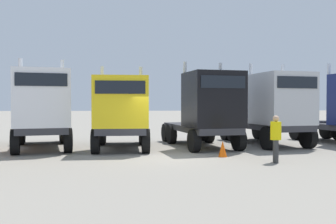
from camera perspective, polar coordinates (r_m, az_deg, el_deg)
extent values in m
plane|color=gray|center=(15.39, -0.69, -6.94)|extent=(200.00, 200.00, 0.00)
cube|color=#333338|center=(19.71, -18.67, -2.24)|extent=(3.53, 6.67, 0.30)
cube|color=white|center=(17.65, -18.74, 2.02)|extent=(2.84, 2.74, 2.58)
cube|color=black|center=(16.52, -18.78, 4.73)|extent=(2.06, 0.50, 0.55)
cylinder|color=silver|center=(18.96, -15.85, 2.90)|extent=(0.22, 0.22, 3.18)
cylinder|color=silver|center=(18.97, -21.60, 2.85)|extent=(0.22, 0.22, 3.18)
cylinder|color=#333338|center=(21.10, -18.66, -1.44)|extent=(1.31, 1.31, 0.12)
cylinder|color=black|center=(17.31, -15.05, -4.21)|extent=(0.58, 1.16, 1.11)
cylinder|color=black|center=(17.33, -22.35, -4.26)|extent=(0.58, 1.16, 1.11)
cylinder|color=black|center=(21.33, -15.69, -3.19)|extent=(0.58, 1.16, 1.11)
cylinder|color=black|center=(21.35, -21.60, -3.23)|extent=(0.58, 1.16, 1.11)
cylinder|color=black|center=(22.43, -15.82, -2.97)|extent=(0.58, 1.16, 1.11)
cylinder|color=black|center=(22.44, -21.45, -3.01)|extent=(0.58, 1.16, 1.11)
cube|color=#333338|center=(18.69, -7.10, -2.44)|extent=(2.23, 5.72, 0.30)
cube|color=yellow|center=(17.08, -7.21, 1.53)|extent=(2.41, 2.58, 2.28)
cube|color=black|center=(15.80, -7.31, 3.78)|extent=(2.10, 0.05, 0.55)
cylinder|color=silver|center=(18.53, -4.18, 2.45)|extent=(0.18, 0.18, 2.88)
cylinder|color=silver|center=(18.56, -10.06, 2.43)|extent=(0.18, 0.18, 2.88)
cylinder|color=#333338|center=(19.93, -7.04, -1.61)|extent=(1.11, 1.11, 0.12)
cylinder|color=black|center=(16.60, -3.42, -4.45)|extent=(0.36, 1.09, 1.09)
cylinder|color=black|center=(16.64, -11.03, -4.45)|extent=(0.36, 1.09, 1.09)
cylinder|color=black|center=(19.99, -3.87, -3.47)|extent=(0.36, 1.09, 1.09)
cylinder|color=black|center=(20.03, -10.19, -3.48)|extent=(0.36, 1.09, 1.09)
cylinder|color=black|center=(21.08, -3.99, -3.22)|extent=(0.36, 1.09, 1.09)
cylinder|color=black|center=(21.12, -9.97, -3.23)|extent=(0.36, 1.09, 1.09)
cube|color=#333338|center=(19.44, 4.81, -2.43)|extent=(3.17, 6.38, 0.30)
cube|color=black|center=(17.66, 6.88, 1.88)|extent=(2.76, 2.74, 2.59)
cube|color=black|center=(16.57, 8.46, 4.58)|extent=(2.08, 0.38, 0.55)
cylinder|color=silver|center=(19.27, 8.00, 2.72)|extent=(0.21, 0.21, 3.19)
cylinder|color=silver|center=(18.61, 2.61, 2.78)|extent=(0.21, 0.21, 3.19)
cylinder|color=#333338|center=(20.69, 3.54, -1.62)|extent=(1.26, 1.26, 0.12)
cylinder|color=black|center=(17.74, 10.76, -4.17)|extent=(0.52, 1.09, 1.04)
cylinder|color=black|center=(16.90, 4.02, -4.43)|extent=(0.52, 1.09, 1.04)
cylinder|color=black|center=(21.21, 6.26, -3.26)|extent=(0.52, 1.09, 1.04)
cylinder|color=black|center=(20.52, 0.52, -3.41)|extent=(0.52, 1.09, 1.04)
cylinder|color=black|center=(22.24, 5.23, -3.05)|extent=(0.52, 1.09, 1.04)
cylinder|color=black|center=(21.57, -0.27, -3.18)|extent=(0.52, 1.09, 1.04)
cube|color=#333338|center=(20.94, 14.41, -1.99)|extent=(3.15, 6.41, 0.30)
cube|color=#B7BABF|center=(19.38, 17.01, 1.94)|extent=(2.78, 2.95, 2.54)
cube|color=black|center=(18.30, 19.21, 4.30)|extent=(2.08, 0.37, 0.55)
cylinder|color=silver|center=(21.12, 17.12, 2.69)|extent=(0.21, 0.21, 3.14)
cylinder|color=silver|center=(20.17, 12.54, 2.79)|extent=(0.21, 0.21, 3.14)
cylinder|color=#333338|center=(22.11, 12.70, -1.27)|extent=(1.26, 1.26, 0.12)
cylinder|color=black|center=(19.56, 20.64, -3.61)|extent=(0.52, 1.16, 1.12)
cylinder|color=black|center=(18.37, 15.04, -3.89)|extent=(0.52, 1.16, 1.12)
cylinder|color=black|center=(22.79, 15.01, -2.89)|extent=(0.52, 1.16, 1.12)
cylinder|color=black|center=(21.77, 9.98, -3.06)|extent=(0.52, 1.16, 1.12)
cylinder|color=black|center=(23.74, 13.68, -2.72)|extent=(0.52, 1.16, 1.12)
cylinder|color=black|center=(22.77, 8.81, -2.86)|extent=(0.52, 1.16, 1.12)
cylinder|color=silver|center=(21.91, 23.35, 2.53)|extent=(0.21, 0.21, 3.28)
cylinder|color=#333338|center=(23.76, 22.72, -1.39)|extent=(1.27, 1.27, 0.12)
cylinder|color=black|center=(23.16, 20.52, -2.98)|extent=(0.52, 1.07, 1.03)
cylinder|color=black|center=(25.36, 23.09, -2.64)|extent=(0.52, 1.07, 1.03)
cylinder|color=black|center=(24.06, 18.98, -2.81)|extent=(0.52, 1.07, 1.03)
cylinder|color=#363636|center=(14.65, 16.05, -5.72)|extent=(0.19, 0.19, 0.85)
cylinder|color=#363636|center=(14.38, 16.24, -5.86)|extent=(0.19, 0.19, 0.85)
cylinder|color=yellow|center=(14.44, 16.16, -2.77)|extent=(0.48, 0.48, 0.68)
sphere|color=tan|center=(14.42, 16.17, -0.97)|extent=(0.23, 0.23, 0.23)
cone|color=#F2590C|center=(15.63, 8.37, -5.60)|extent=(0.36, 0.36, 0.67)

